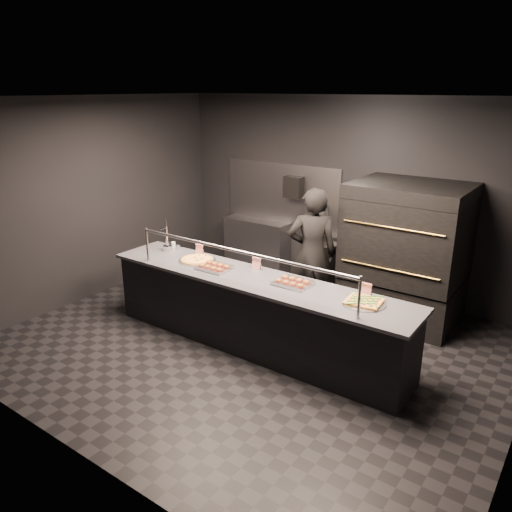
% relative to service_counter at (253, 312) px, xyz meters
% --- Properties ---
extents(room, '(6.04, 6.00, 3.00)m').
position_rel_service_counter_xyz_m(room, '(-0.02, 0.05, 1.03)').
color(room, black).
rests_on(room, ground).
extents(service_counter, '(4.10, 0.78, 1.37)m').
position_rel_service_counter_xyz_m(service_counter, '(0.00, 0.00, 0.00)').
color(service_counter, black).
rests_on(service_counter, ground).
extents(pizza_oven, '(1.50, 1.23, 1.91)m').
position_rel_service_counter_xyz_m(pizza_oven, '(1.20, 1.90, 0.50)').
color(pizza_oven, black).
rests_on(pizza_oven, ground).
extents(prep_shelf, '(1.20, 0.35, 0.90)m').
position_rel_service_counter_xyz_m(prep_shelf, '(-1.60, 2.32, -0.01)').
color(prep_shelf, '#99999E').
rests_on(prep_shelf, ground).
extents(towel_dispenser, '(0.30, 0.20, 0.35)m').
position_rel_service_counter_xyz_m(towel_dispenser, '(-0.90, 2.39, 1.09)').
color(towel_dispenser, black).
rests_on(towel_dispenser, room).
extents(fire_extinguisher, '(0.14, 0.14, 0.51)m').
position_rel_service_counter_xyz_m(fire_extinguisher, '(-0.35, 2.40, 0.60)').
color(fire_extinguisher, '#B2B2B7').
rests_on(fire_extinguisher, room).
extents(beer_tap, '(0.13, 0.18, 0.48)m').
position_rel_service_counter_xyz_m(beer_tap, '(-1.60, 0.15, 0.59)').
color(beer_tap, silver).
rests_on(beer_tap, service_counter).
extents(round_pizza, '(0.49, 0.49, 0.03)m').
position_rel_service_counter_xyz_m(round_pizza, '(-0.97, 0.07, 0.47)').
color(round_pizza, silver).
rests_on(round_pizza, service_counter).
extents(slider_tray_a, '(0.42, 0.31, 0.07)m').
position_rel_service_counter_xyz_m(slider_tray_a, '(-0.58, -0.04, 0.48)').
color(slider_tray_a, silver).
rests_on(slider_tray_a, service_counter).
extents(slider_tray_b, '(0.44, 0.33, 0.07)m').
position_rel_service_counter_xyz_m(slider_tray_b, '(0.50, 0.09, 0.48)').
color(slider_tray_b, silver).
rests_on(slider_tray_b, service_counter).
extents(square_pizza, '(0.47, 0.47, 0.05)m').
position_rel_service_counter_xyz_m(square_pizza, '(1.40, 0.07, 0.47)').
color(square_pizza, silver).
rests_on(square_pizza, service_counter).
extents(condiment_jar, '(0.15, 0.06, 0.10)m').
position_rel_service_counter_xyz_m(condiment_jar, '(-1.57, 0.27, 0.50)').
color(condiment_jar, silver).
rests_on(condiment_jar, service_counter).
extents(tent_cards, '(2.56, 0.04, 0.15)m').
position_rel_service_counter_xyz_m(tent_cards, '(0.02, 0.28, 0.53)').
color(tent_cards, white).
rests_on(tent_cards, service_counter).
extents(trash_bin, '(0.46, 0.46, 0.77)m').
position_rel_service_counter_xyz_m(trash_bin, '(-0.20, 2.16, -0.08)').
color(trash_bin, black).
rests_on(trash_bin, ground).
extents(worker, '(0.81, 0.74, 1.85)m').
position_rel_service_counter_xyz_m(worker, '(0.13, 1.20, 0.46)').
color(worker, black).
rests_on(worker, ground).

